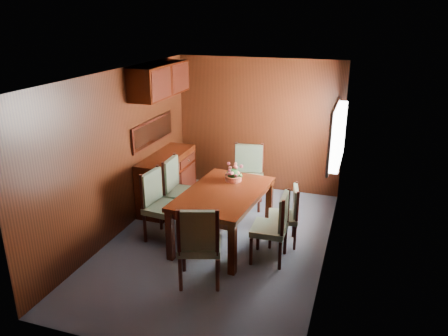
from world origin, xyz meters
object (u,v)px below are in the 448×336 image
(chair_head, at_px, (199,241))
(chair_left_near, at_px, (159,201))
(sideboard, at_px, (167,180))
(dining_table, at_px, (223,199))
(chair_right_near, at_px, (275,224))
(flower_centerpiece, at_px, (233,173))

(chair_head, bearing_deg, chair_left_near, 118.93)
(sideboard, relative_size, dining_table, 0.82)
(sideboard, xyz_separation_m, chair_right_near, (2.11, -1.18, 0.09))
(chair_head, xyz_separation_m, flower_centerpiece, (-0.07, 1.58, 0.30))
(sideboard, xyz_separation_m, chair_head, (1.38, -2.02, 0.14))
(dining_table, xyz_separation_m, chair_head, (0.07, -1.13, -0.07))
(sideboard, distance_m, dining_table, 1.59)
(sideboard, distance_m, flower_centerpiece, 1.45)
(chair_right_near, xyz_separation_m, flower_centerpiece, (-0.80, 0.74, 0.35))
(chair_left_near, xyz_separation_m, flower_centerpiece, (0.91, 0.65, 0.32))
(sideboard, relative_size, chair_head, 1.31)
(chair_left_near, bearing_deg, chair_head, 52.23)
(sideboard, distance_m, chair_right_near, 2.42)
(sideboard, height_order, dining_table, sideboard)
(sideboard, height_order, flower_centerpiece, flower_centerpiece)
(chair_left_near, bearing_deg, sideboard, -154.55)
(dining_table, xyz_separation_m, flower_centerpiece, (0.01, 0.44, 0.23))
(chair_right_near, relative_size, chair_head, 0.91)
(sideboard, height_order, chair_left_near, chair_left_near)
(flower_centerpiece, bearing_deg, dining_table, -91.03)
(chair_head, bearing_deg, dining_table, 76.00)
(chair_right_near, bearing_deg, flower_centerpiece, 45.83)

